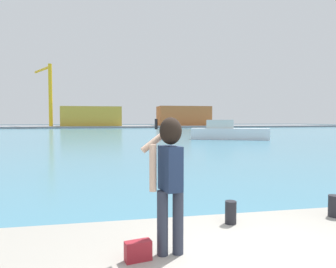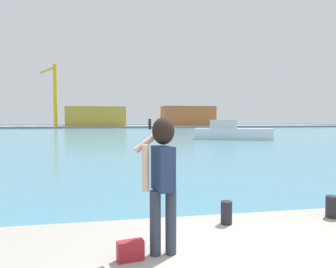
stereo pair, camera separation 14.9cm
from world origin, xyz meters
The scene contains 11 objects.
ground_plane centered at (0.00, 50.00, 0.00)m, with size 220.00×220.00×0.00m, color #334751.
harbor_water centered at (0.00, 52.00, 0.01)m, with size 140.00×100.00×0.02m, color teal.
far_shore_dock centered at (0.00, 92.00, 0.26)m, with size 140.00×20.00×0.53m, color gray.
person_photographer centered at (-1.01, 0.57, 1.72)m, with size 0.53×0.54×1.74m.
handbag centered at (-1.42, 0.47, 0.78)m, with size 0.32×0.14×0.24m, color maroon.
harbor_bollard centered at (0.21, 1.50, 0.84)m, with size 0.19×0.19×0.37m, color black.
harbor_bollard_2 centered at (2.15, 1.48, 0.85)m, with size 0.21×0.21×0.38m, color black.
boat_moored centered at (12.21, 30.88, 0.87)m, with size 9.01×5.07×2.33m.
warehouse_left centered at (-6.24, 89.19, 3.33)m, with size 16.79×9.57×5.61m, color gold.
warehouse_right centered at (21.73, 90.46, 3.54)m, with size 16.14×8.23×6.01m, color #B26633.
port_crane centered at (-17.89, 86.52, 11.08)m, with size 6.82×11.62×17.03m.
Camera 1 is at (-1.76, -3.15, 2.37)m, focal length 32.59 mm.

